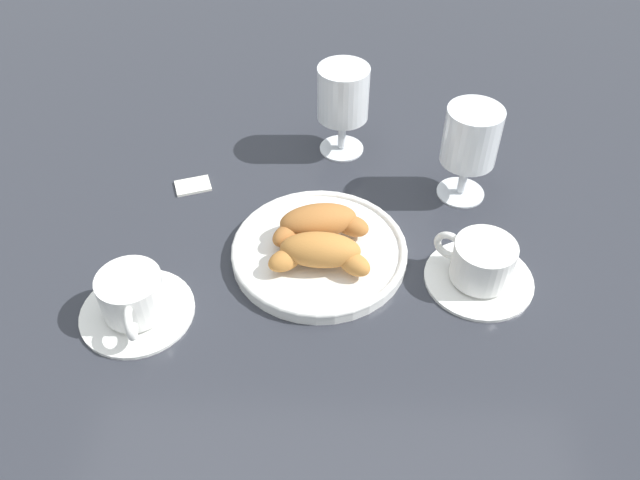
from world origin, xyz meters
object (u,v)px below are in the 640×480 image
(juice_glass_left, at_px, (344,96))
(coffee_cup_far, at_px, (134,300))
(croissant_large, at_px, (319,222))
(croissant_small, at_px, (321,253))
(pastry_plate, at_px, (320,251))
(juice_glass_right, at_px, (471,140))
(coffee_cup_near, at_px, (482,266))
(sugar_packet, at_px, (193,185))

(juice_glass_left, bearing_deg, coffee_cup_far, 54.54)
(croissant_large, bearing_deg, croissant_small, 93.71)
(pastry_plate, bearing_deg, coffee_cup_far, 25.72)
(coffee_cup_far, bearing_deg, pastry_plate, -154.28)
(pastry_plate, height_order, croissant_small, croissant_small)
(juice_glass_right, bearing_deg, coffee_cup_near, 90.34)
(juice_glass_right, bearing_deg, juice_glass_left, -30.32)
(croissant_large, height_order, juice_glass_right, juice_glass_right)
(croissant_small, distance_m, coffee_cup_near, 0.20)
(juice_glass_left, bearing_deg, coffee_cup_near, 122.80)
(juice_glass_left, bearing_deg, croissant_small, 84.69)
(pastry_plate, bearing_deg, croissant_small, 93.82)
(sugar_packet, bearing_deg, juice_glass_right, 160.79)
(croissant_large, bearing_deg, pastry_plate, 93.57)
(croissant_large, relative_size, juice_glass_left, 0.96)
(croissant_small, height_order, coffee_cup_near, same)
(coffee_cup_near, relative_size, coffee_cup_far, 1.00)
(croissant_small, relative_size, coffee_cup_far, 1.01)
(coffee_cup_far, bearing_deg, sugar_packet, -95.91)
(croissant_large, xyz_separation_m, juice_glass_right, (-0.20, -0.11, 0.05))
(croissant_small, distance_m, juice_glass_left, 0.27)
(coffee_cup_near, xyz_separation_m, sugar_packet, (0.39, -0.17, -0.02))
(pastry_plate, distance_m, croissant_small, 0.04)
(croissant_small, xyz_separation_m, coffee_cup_near, (-0.20, 0.00, -0.01))
(coffee_cup_near, height_order, juice_glass_left, juice_glass_left)
(juice_glass_right, bearing_deg, croissant_large, 28.65)
(juice_glass_left, height_order, juice_glass_right, same)
(juice_glass_left, xyz_separation_m, sugar_packet, (0.22, 0.10, -0.09))
(coffee_cup_far, bearing_deg, juice_glass_left, -125.46)
(pastry_plate, distance_m, coffee_cup_far, 0.24)
(pastry_plate, height_order, coffee_cup_near, coffee_cup_near)
(juice_glass_left, bearing_deg, pastry_plate, 83.50)
(croissant_large, height_order, coffee_cup_far, same)
(croissant_large, relative_size, juice_glass_right, 0.96)
(pastry_plate, bearing_deg, sugar_packet, -35.52)
(pastry_plate, height_order, croissant_large, croissant_large)
(coffee_cup_far, xyz_separation_m, juice_glass_right, (-0.41, -0.24, 0.07))
(juice_glass_left, distance_m, juice_glass_right, 0.20)
(sugar_packet, bearing_deg, coffee_cup_near, 137.45)
(croissant_small, relative_size, juice_glass_left, 0.98)
(coffee_cup_near, bearing_deg, juice_glass_right, -89.66)
(pastry_plate, xyz_separation_m, juice_glass_right, (-0.20, -0.13, 0.08))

